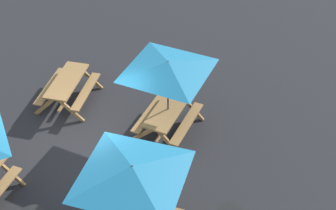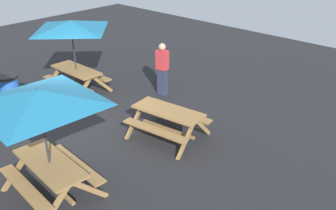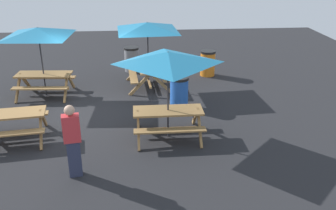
% 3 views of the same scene
% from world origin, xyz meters
% --- Properties ---
extents(ground_plane, '(24.00, 24.00, 0.00)m').
position_xyz_m(ground_plane, '(0.00, 0.00, 0.00)').
color(ground_plane, '#232326').
rests_on(ground_plane, ground).
extents(picnic_table_0, '(1.96, 1.72, 0.81)m').
position_xyz_m(picnic_table_0, '(2.00, 1.65, 0.56)').
color(picnic_table_0, olive).
rests_on(picnic_table_0, ground).
extents(picnic_table_1, '(2.82, 2.82, 2.34)m').
position_xyz_m(picnic_table_1, '(1.81, -1.54, 1.99)').
color(picnic_table_1, olive).
rests_on(picnic_table_1, ground).
extents(picnic_table_3, '(2.82, 2.82, 2.34)m').
position_xyz_m(picnic_table_3, '(-1.68, -2.11, 1.99)').
color(picnic_table_3, olive).
rests_on(picnic_table_3, ground).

